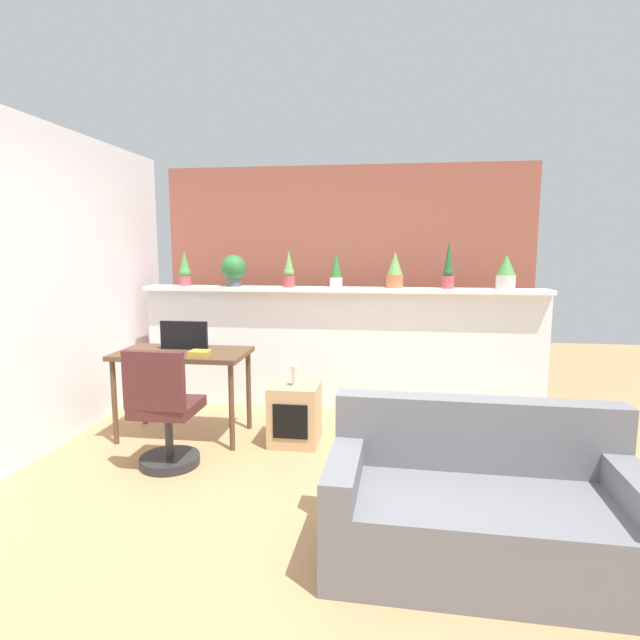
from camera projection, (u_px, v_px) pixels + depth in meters
The scene contains 19 objects.
ground_plane at pixel (310, 501), 3.28m from camera, with size 12.00×12.00×0.00m, color tan.
divider_wall at pixel (340, 350), 5.16m from camera, with size 4.00×0.16×1.19m, color white.
plant_shelf at pixel (340, 290), 5.04m from camera, with size 4.00×0.29×0.04m, color white.
brick_wall_behind at pixel (346, 281), 5.66m from camera, with size 4.00×0.10×2.50m, color #9E5442.
side_wall_left at pixel (20, 291), 3.79m from camera, with size 0.12×4.40×2.60m, color white.
potted_plant_0 at pixel (185, 270), 5.26m from camera, with size 0.12×0.12×0.36m.
potted_plant_1 at pixel (234, 269), 5.16m from camera, with size 0.26×0.26×0.32m.
potted_plant_2 at pixel (289, 271), 5.05m from camera, with size 0.11×0.11×0.37m.
potted_plant_3 at pixel (336, 270), 5.05m from camera, with size 0.13×0.13×0.35m.
potted_plant_4 at pixel (395, 271), 4.96m from camera, with size 0.17×0.17×0.35m.
potted_plant_5 at pixel (448, 268), 4.88m from camera, with size 0.11×0.11×0.47m.
potted_plant_6 at pixel (506, 272), 4.78m from camera, with size 0.18×0.18×0.33m.
desk at pixel (183, 361), 4.33m from camera, with size 1.10×0.60×0.75m.
tv_monitor at pixel (184, 335), 4.38m from camera, with size 0.42×0.04×0.24m, color black.
office_chair at pixel (165, 418), 3.72m from camera, with size 0.45×0.45×0.91m.
side_cube_shelf at pixel (295, 414), 4.23m from camera, with size 0.40×0.41×0.50m.
vase_on_shelf at pixel (296, 376), 4.15m from camera, with size 0.07×0.07×0.17m, color silver.
book_on_desk at pixel (200, 353), 4.16m from camera, with size 0.16×0.14×0.04m, color gold.
couch at pixel (481, 510), 2.62m from camera, with size 1.58×0.81×0.80m.
Camera 1 is at (0.48, -3.05, 1.62)m, focal length 28.58 mm.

